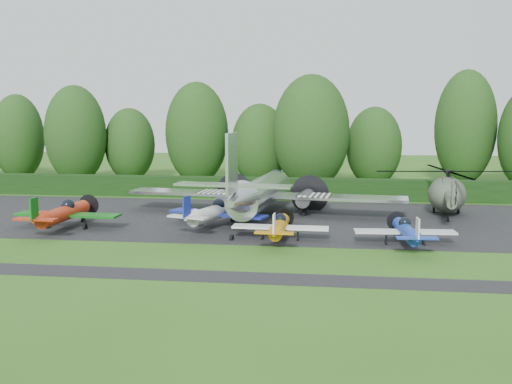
# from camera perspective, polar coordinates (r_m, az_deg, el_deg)

# --- Properties ---
(ground) EXTENTS (160.00, 160.00, 0.00)m
(ground) POSITION_cam_1_polar(r_m,az_deg,el_deg) (35.15, -2.15, -5.72)
(ground) COLOR #2C5618
(ground) RESTS_ON ground
(apron) EXTENTS (70.00, 18.00, 0.01)m
(apron) POSITION_cam_1_polar(r_m,az_deg,el_deg) (44.82, -0.06, -2.71)
(apron) COLOR black
(apron) RESTS_ON ground
(taxiway_verge) EXTENTS (70.00, 2.00, 0.00)m
(taxiway_verge) POSITION_cam_1_polar(r_m,az_deg,el_deg) (29.45, -4.08, -8.46)
(taxiway_verge) COLOR black
(taxiway_verge) RESTS_ON ground
(hedgerow) EXTENTS (90.00, 1.60, 2.00)m
(hedgerow) POSITION_cam_1_polar(r_m,az_deg,el_deg) (55.59, 1.38, -0.61)
(hedgerow) COLOR black
(hedgerow) RESTS_ON ground
(transport_plane) EXTENTS (22.72, 17.42, 7.28)m
(transport_plane) POSITION_cam_1_polar(r_m,az_deg,el_deg) (44.92, 0.48, -0.06)
(transport_plane) COLOR silver
(transport_plane) RESTS_ON ground
(light_plane_red) EXTENTS (7.65, 8.05, 2.94)m
(light_plane_red) POSITION_cam_1_polar(r_m,az_deg,el_deg) (42.61, -18.66, -2.03)
(light_plane_red) COLOR #A9270F
(light_plane_red) RESTS_ON ground
(light_plane_white) EXTENTS (7.54, 7.93, 2.90)m
(light_plane_white) POSITION_cam_1_polar(r_m,az_deg,el_deg) (41.04, -4.18, -2.02)
(light_plane_white) COLOR silver
(light_plane_white) RESTS_ON ground
(light_plane_orange) EXTENTS (6.30, 6.62, 2.42)m
(light_plane_orange) POSITION_cam_1_polar(r_m,az_deg,el_deg) (36.95, 2.37, -3.44)
(light_plane_orange) COLOR #BC770B
(light_plane_orange) RESTS_ON ground
(light_plane_blue) EXTENTS (6.30, 6.63, 2.42)m
(light_plane_blue) POSITION_cam_1_polar(r_m,az_deg,el_deg) (36.78, 14.79, -3.76)
(light_plane_blue) COLOR #193698
(light_plane_blue) RESTS_ON ground
(helicopter) EXTENTS (11.48, 13.44, 3.70)m
(helicopter) POSITION_cam_1_polar(r_m,az_deg,el_deg) (48.54, 18.60, 0.07)
(helicopter) COLOR #384333
(helicopter) RESTS_ON ground
(tree_0) EXTENTS (7.05, 7.05, 11.44)m
(tree_0) POSITION_cam_1_polar(r_m,az_deg,el_deg) (70.04, -17.59, 5.49)
(tree_0) COLOR black
(tree_0) RESTS_ON ground
(tree_1) EXTENTS (6.04, 6.04, 8.82)m
(tree_1) POSITION_cam_1_polar(r_m,az_deg,el_deg) (71.08, -12.50, 4.65)
(tree_1) COLOR black
(tree_1) RESTS_ON ground
(tree_2) EXTENTS (6.16, 6.16, 10.50)m
(tree_2) POSITION_cam_1_polar(r_m,az_deg,el_deg) (75.90, -22.70, 5.06)
(tree_2) COLOR black
(tree_2) RESTS_ON ground
(tree_4) EXTENTS (8.20, 8.20, 12.31)m
(tree_4) POSITION_cam_1_polar(r_m,az_deg,el_deg) (61.33, 5.52, 5.93)
(tree_4) COLOR black
(tree_4) RESTS_ON ground
(tree_6) EXTENTS (6.20, 6.20, 8.94)m
(tree_6) POSITION_cam_1_polar(r_m,az_deg,el_deg) (65.68, 11.72, 4.46)
(tree_6) COLOR black
(tree_6) RESTS_ON ground
(tree_9) EXTENTS (7.30, 7.30, 11.80)m
(tree_9) POSITION_cam_1_polar(r_m,az_deg,el_deg) (66.85, -5.92, 5.87)
(tree_9) COLOR black
(tree_9) RESTS_ON ground
(tree_10) EXTENTS (6.46, 6.46, 9.29)m
(tree_10) POSITION_cam_1_polar(r_m,az_deg,el_deg) (65.07, 0.38, 4.75)
(tree_10) COLOR black
(tree_10) RESTS_ON ground
(tree_11) EXTENTS (6.87, 6.87, 13.14)m
(tree_11) POSITION_cam_1_polar(r_m,az_deg,el_deg) (69.99, 20.20, 6.07)
(tree_11) COLOR black
(tree_11) RESTS_ON ground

